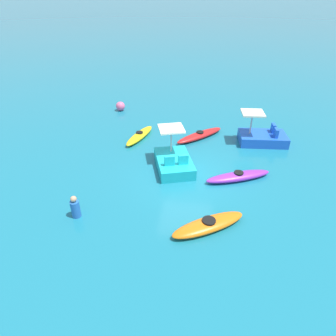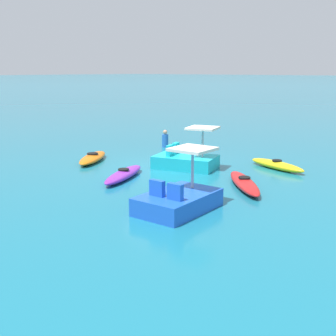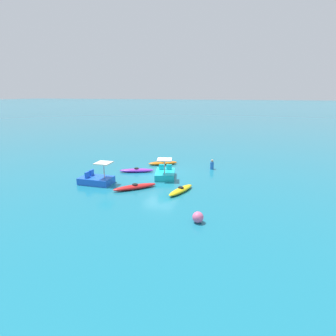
% 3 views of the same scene
% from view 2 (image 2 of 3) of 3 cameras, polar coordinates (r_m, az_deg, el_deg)
% --- Properties ---
extents(ground_plane, '(600.00, 600.00, 0.00)m').
position_cam_2_polar(ground_plane, '(17.10, -0.43, -0.12)').
color(ground_plane, '#19728C').
extents(kayak_yellow, '(2.74, 1.33, 0.37)m').
position_cam_2_polar(kayak_yellow, '(17.58, 14.16, 0.39)').
color(kayak_yellow, yellow).
rests_on(kayak_yellow, ground_plane).
extents(kayak_purple, '(1.69, 2.93, 0.37)m').
position_cam_2_polar(kayak_purple, '(15.60, -5.87, -0.84)').
color(kayak_purple, purple).
rests_on(kayak_purple, ground_plane).
extents(kayak_orange, '(2.08, 2.71, 0.37)m').
position_cam_2_polar(kayak_orange, '(18.73, -9.90, 1.34)').
color(kayak_orange, orange).
rests_on(kayak_orange, ground_plane).
extents(kayak_red, '(2.66, 2.68, 0.37)m').
position_cam_2_polar(kayak_red, '(14.58, 10.03, -1.95)').
color(kayak_red, red).
rests_on(kayak_red, ground_plane).
extents(pedal_boat_cyan, '(2.73, 2.14, 1.68)m').
position_cam_2_polar(pedal_boat_cyan, '(17.21, 2.40, 1.09)').
color(pedal_boat_cyan, '#19B7C6').
rests_on(pedal_boat_cyan, ground_plane).
extents(pedal_boat_blue, '(1.64, 2.52, 1.68)m').
position_cam_2_polar(pedal_boat_blue, '(12.02, 1.39, -4.08)').
color(pedal_boat_blue, blue).
rests_on(pedal_boat_blue, ground_plane).
extents(person_near_shore, '(0.35, 0.35, 0.88)m').
position_cam_2_polar(person_near_shore, '(21.91, -0.38, 3.77)').
color(person_near_shore, blue).
rests_on(person_near_shore, ground_plane).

